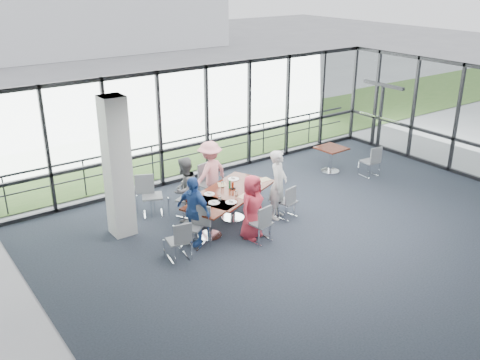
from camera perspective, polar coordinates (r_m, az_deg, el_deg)
floor at (r=12.24m, az=9.39°, el=-6.29°), size 12.00×10.00×0.02m
ceiling at (r=11.10m, az=10.41°, el=8.48°), size 12.00×10.00×0.04m
wall_left at (r=8.71m, az=-19.48°, el=-7.64°), size 0.10×10.00×3.20m
curtain_wall_back at (r=15.28m, az=-3.56°, el=6.25°), size 12.00×0.10×3.20m
exit_door at (r=18.41m, az=14.74°, el=6.51°), size 0.12×1.60×2.10m
structural_column at (r=12.01m, az=-12.95°, el=1.30°), size 0.50×0.50×3.20m
apron at (r=19.98m, az=-11.21°, el=4.81°), size 80.00×70.00×0.02m
grass_strip at (r=18.24m, az=-8.52°, el=3.44°), size 80.00×5.00×0.01m
hangar_main at (r=41.28m, az=-20.00°, el=16.90°), size 24.00×10.00×6.00m
guard_rail at (r=16.10m, az=-4.62°, el=2.94°), size 12.00×0.06×0.06m
main_table at (r=12.76m, az=-0.79°, el=-1.50°), size 2.44×1.94×0.75m
side_table_left at (r=11.93m, az=-3.32°, el=-3.26°), size 1.22×1.22×0.75m
side_table_right at (r=15.97m, az=9.71°, el=2.98°), size 0.81×0.81×0.75m
diner_near_left at (r=11.84m, az=1.28°, el=-2.90°), size 0.85×0.70×1.49m
diner_near_right at (r=12.78m, az=4.09°, el=-0.49°), size 0.77×0.73×1.71m
diner_far_left at (r=12.72m, az=-5.92°, el=-1.00°), size 0.90×0.79×1.58m
diner_far_right at (r=13.55m, az=-3.20°, el=0.76°), size 1.18×0.81×1.66m
diner_end at (r=11.63m, az=-4.99°, el=-3.27°), size 0.73×1.02×1.56m
chair_main_nl at (r=11.81m, az=2.20°, el=-4.63°), size 0.49×0.49×0.88m
chair_main_nr at (r=12.96m, az=5.01°, el=-2.32°), size 0.48×0.48×0.82m
chair_main_fl at (r=13.05m, az=-5.67°, el=-2.06°), size 0.58×0.58×0.87m
chair_main_fr at (r=13.78m, az=-3.50°, el=-0.45°), size 0.56×0.56×0.96m
chair_main_end at (r=11.62m, az=-5.19°, el=-4.97°), size 0.65×0.65×0.95m
chair_spare_la at (r=11.20m, az=-6.68°, el=-6.45°), size 0.48×0.48×0.84m
chair_spare_lb at (r=13.18m, az=-9.35°, el=-1.72°), size 0.64×0.64×0.99m
chair_spare_r at (r=15.90m, az=13.67°, el=1.93°), size 0.47×0.47×0.89m
plate_nl at (r=12.04m, az=-0.95°, el=-2.39°), size 0.26×0.26×0.01m
plate_nr at (r=13.04m, az=1.79°, el=-0.43°), size 0.24×0.24×0.01m
plate_fl at (r=12.49m, az=-3.30°, el=-1.50°), size 0.26×0.26×0.01m
plate_fr at (r=13.34m, az=-0.71°, el=0.10°), size 0.28×0.28×0.01m
plate_end at (r=12.03m, az=-2.79°, el=-2.44°), size 0.26×0.26×0.01m
tumbler_a at (r=12.35m, az=-0.38°, el=-1.45°), size 0.06×0.06×0.13m
tumbler_b at (r=12.87m, az=1.14°, el=-0.45°), size 0.07×0.07×0.13m
tumbler_c at (r=12.84m, az=-1.88°, el=-0.49°), size 0.07×0.07×0.15m
tumbler_d at (r=12.05m, az=-2.20°, el=-2.07°), size 0.07×0.07×0.14m
menu_a at (r=12.37m, az=0.47°, el=-1.72°), size 0.34×0.29×0.00m
menu_b at (r=13.33m, az=2.55°, el=0.04°), size 0.33×0.23×0.00m
menu_c at (r=13.03m, az=-1.93°, el=-0.48°), size 0.31×0.35×0.00m
condiment_caddy at (r=12.75m, az=-0.74°, el=-0.90°), size 0.10×0.07×0.04m
ketchup_bottle at (r=12.73m, az=-0.79°, el=-0.59°), size 0.06×0.06×0.18m
green_bottle at (r=12.78m, az=-1.11°, el=-0.46°), size 0.05×0.05×0.20m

